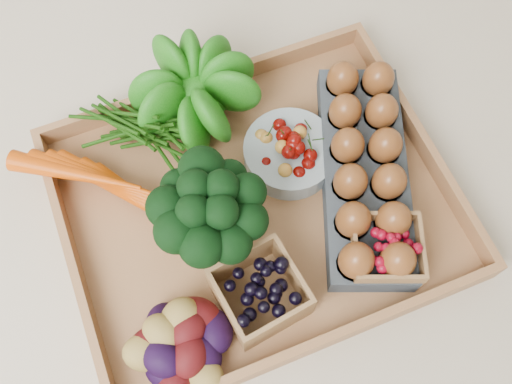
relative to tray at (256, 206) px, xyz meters
name	(u,v)px	position (x,y,z in m)	size (l,w,h in m)	color
ground	(256,208)	(0.00, 0.00, -0.01)	(4.00, 4.00, 0.00)	beige
tray	(256,206)	(0.00, 0.00, 0.00)	(0.55, 0.45, 0.01)	#A37044
carrots	(122,188)	(-0.17, 0.09, 0.03)	(0.21, 0.15, 0.05)	#C84403
lettuce	(195,87)	(-0.02, 0.18, 0.07)	(0.13, 0.13, 0.13)	#0E530D
broccoli	(212,224)	(-0.07, -0.03, 0.07)	(0.15, 0.15, 0.12)	black
cherry_bowl	(290,153)	(0.07, 0.05, 0.03)	(0.14, 0.14, 0.04)	#8C9EA5
egg_carton	(364,174)	(0.16, -0.02, 0.03)	(0.12, 0.34, 0.04)	#3A414A
potatoes	(176,344)	(-0.17, -0.16, 0.05)	(0.15, 0.15, 0.08)	#39090B
punnet_blackberry	(260,292)	(-0.05, -0.13, 0.04)	(0.10, 0.10, 0.07)	black
punnet_raspberry	(385,251)	(0.13, -0.14, 0.04)	(0.09, 0.09, 0.06)	maroon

